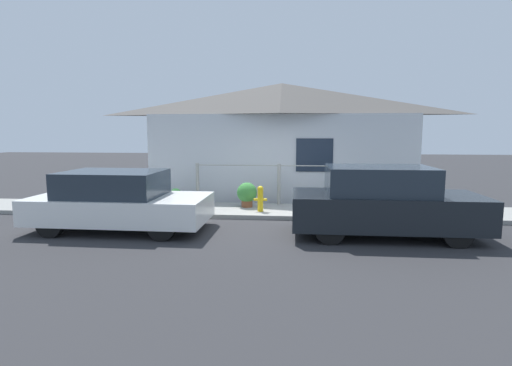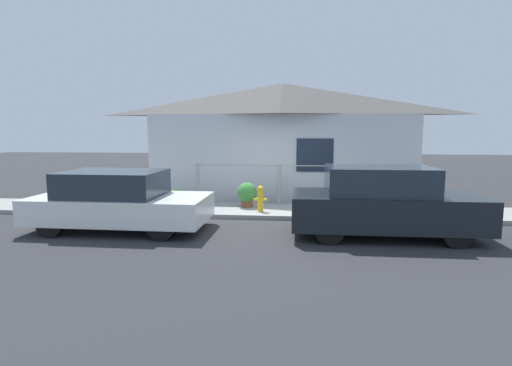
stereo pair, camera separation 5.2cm
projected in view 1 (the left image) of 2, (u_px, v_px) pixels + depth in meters
The scene contains 9 objects.
ground_plane at pixel (276, 220), 10.03m from camera, with size 60.00×60.00×0.00m, color #2D2D30.
sidewalk at pixel (278, 211), 10.89m from camera, with size 24.00×1.76×0.11m.
house at pixel (282, 106), 12.85m from camera, with size 8.68×2.23×3.76m.
fence at pixel (279, 182), 11.52m from camera, with size 4.90×0.10×1.18m.
car_left at pixel (119, 201), 8.99m from camera, with size 3.92×1.83×1.34m.
car_right at pixel (383, 202), 8.42m from camera, with size 3.91×1.68×1.49m.
fire_hydrant at pixel (260, 198), 10.55m from camera, with size 0.36×0.16×0.68m.
potted_plant_near_hydrant at pixel (247, 194), 11.17m from camera, with size 0.56×0.56×0.69m.
potted_plant_by_fence at pixel (176, 196), 11.48m from camera, with size 0.36×0.36×0.48m.
Camera 1 is at (0.44, -9.83, 2.23)m, focal length 28.00 mm.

